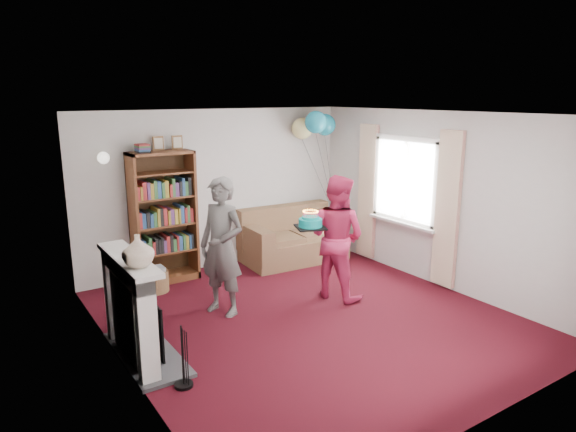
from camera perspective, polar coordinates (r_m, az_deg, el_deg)
ground at (r=6.52m, az=2.38°, el=-11.25°), size 5.00×5.00×0.00m
wall_back at (r=8.22m, az=-7.86°, el=2.98°), size 4.50×0.02×2.50m
wall_left at (r=5.16m, az=-18.31°, el=-3.86°), size 0.02×5.00×2.50m
wall_right at (r=7.63m, az=16.36°, el=1.75°), size 0.02×5.00×2.50m
ceiling at (r=5.93m, az=2.62°, el=11.31°), size 4.50×5.00×0.01m
fireplace at (r=5.63m, az=-16.58°, el=-10.30°), size 0.55×1.80×1.12m
window_bay at (r=7.99m, az=12.81°, el=2.12°), size 0.14×2.02×2.20m
wall_sconce at (r=7.41m, az=-19.84°, el=6.11°), size 0.16×0.23×0.16m
bookcase at (r=7.72m, az=-13.74°, el=-0.27°), size 0.91×0.42×2.14m
sofa at (r=8.61m, az=0.41°, el=-2.69°), size 1.67×0.89×0.89m
wicker_basket at (r=7.53m, az=-14.59°, el=-6.94°), size 0.39×0.39×0.35m
person_striped at (r=6.43m, az=-7.36°, el=-3.41°), size 0.64×0.75×1.75m
person_magenta at (r=6.94m, az=5.42°, el=-2.34°), size 0.88×0.99×1.69m
birthday_cake at (r=6.49m, az=2.51°, el=-0.75°), size 0.36×0.36×0.22m
balloons at (r=8.57m, az=2.94°, el=10.04°), size 0.69×0.74×1.80m
mantel_vase at (r=5.05m, az=-16.34°, el=-3.72°), size 0.37×0.37×0.31m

